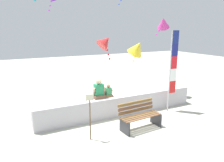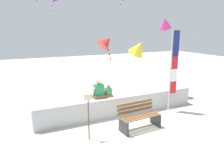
{
  "view_description": "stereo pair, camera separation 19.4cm",
  "coord_description": "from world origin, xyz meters",
  "px_view_note": "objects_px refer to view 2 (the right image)",
  "views": [
    {
      "loc": [
        -3.81,
        -6.08,
        3.22
      ],
      "look_at": [
        -0.32,
        0.89,
        1.36
      ],
      "focal_mm": 34.44,
      "sensor_mm": 36.0,
      "label": 1
    },
    {
      "loc": [
        -3.63,
        -6.17,
        3.22
      ],
      "look_at": [
        -0.32,
        0.89,
        1.36
      ],
      "focal_mm": 34.44,
      "sensor_mm": 36.0,
      "label": 2
    }
  ],
  "objects_px": {
    "park_bench": "(139,117)",
    "person_child": "(108,92)",
    "flag_banner": "(173,67)",
    "kite_yellow": "(138,48)",
    "sign_post": "(88,113)",
    "person_adult": "(99,90)",
    "kite_magenta": "(165,23)",
    "kite_red": "(106,42)"
  },
  "relations": [
    {
      "from": "park_bench",
      "to": "kite_red",
      "type": "height_order",
      "value": "kite_red"
    },
    {
      "from": "flag_banner",
      "to": "kite_yellow",
      "type": "distance_m",
      "value": 1.9
    },
    {
      "from": "flag_banner",
      "to": "sign_post",
      "type": "distance_m",
      "value": 3.96
    },
    {
      "from": "kite_yellow",
      "to": "sign_post",
      "type": "relative_size",
      "value": 0.79
    },
    {
      "from": "person_child",
      "to": "sign_post",
      "type": "bearing_deg",
      "value": -131.63
    },
    {
      "from": "park_bench",
      "to": "kite_yellow",
      "type": "xyz_separation_m",
      "value": [
        1.48,
        2.53,
        2.02
      ]
    },
    {
      "from": "park_bench",
      "to": "flag_banner",
      "type": "distance_m",
      "value": 2.58
    },
    {
      "from": "flag_banner",
      "to": "kite_magenta",
      "type": "distance_m",
      "value": 2.66
    },
    {
      "from": "park_bench",
      "to": "kite_magenta",
      "type": "distance_m",
      "value": 5.03
    },
    {
      "from": "person_adult",
      "to": "kite_yellow",
      "type": "relative_size",
      "value": 0.66
    },
    {
      "from": "person_adult",
      "to": "kite_yellow",
      "type": "xyz_separation_m",
      "value": [
        2.32,
        1.06,
        1.38
      ]
    },
    {
      "from": "park_bench",
      "to": "kite_yellow",
      "type": "bearing_deg",
      "value": 59.58
    },
    {
      "from": "person_child",
      "to": "sign_post",
      "type": "relative_size",
      "value": 0.34
    },
    {
      "from": "person_child",
      "to": "sign_post",
      "type": "xyz_separation_m",
      "value": [
        -1.3,
        -1.46,
        -0.11
      ]
    },
    {
      "from": "kite_yellow",
      "to": "kite_red",
      "type": "bearing_deg",
      "value": 149.05
    },
    {
      "from": "park_bench",
      "to": "person_child",
      "type": "distance_m",
      "value": 1.62
    },
    {
      "from": "flag_banner",
      "to": "kite_magenta",
      "type": "relative_size",
      "value": 3.43
    },
    {
      "from": "park_bench",
      "to": "kite_magenta",
      "type": "relative_size",
      "value": 1.56
    },
    {
      "from": "person_child",
      "to": "kite_magenta",
      "type": "distance_m",
      "value": 4.42
    },
    {
      "from": "park_bench",
      "to": "kite_red",
      "type": "distance_m",
      "value": 3.99
    },
    {
      "from": "person_child",
      "to": "kite_yellow",
      "type": "xyz_separation_m",
      "value": [
        1.93,
        1.06,
        1.49
      ]
    },
    {
      "from": "kite_magenta",
      "to": "kite_red",
      "type": "relative_size",
      "value": 0.8
    },
    {
      "from": "park_bench",
      "to": "sign_post",
      "type": "distance_m",
      "value": 1.8
    },
    {
      "from": "person_adult",
      "to": "person_child",
      "type": "bearing_deg",
      "value": 0.05
    },
    {
      "from": "kite_yellow",
      "to": "sign_post",
      "type": "height_order",
      "value": "kite_yellow"
    },
    {
      "from": "kite_magenta",
      "to": "park_bench",
      "type": "bearing_deg",
      "value": -138.39
    },
    {
      "from": "park_bench",
      "to": "kite_red",
      "type": "xyz_separation_m",
      "value": [
        0.26,
        3.26,
        2.29
      ]
    },
    {
      "from": "park_bench",
      "to": "flag_banner",
      "type": "bearing_deg",
      "value": 21.75
    },
    {
      "from": "flag_banner",
      "to": "kite_magenta",
      "type": "bearing_deg",
      "value": 62.56
    },
    {
      "from": "flag_banner",
      "to": "kite_yellow",
      "type": "relative_size",
      "value": 2.85
    },
    {
      "from": "kite_magenta",
      "to": "kite_yellow",
      "type": "bearing_deg",
      "value": -176.33
    },
    {
      "from": "person_adult",
      "to": "sign_post",
      "type": "xyz_separation_m",
      "value": [
        -0.91,
        -1.46,
        -0.21
      ]
    },
    {
      "from": "flag_banner",
      "to": "kite_yellow",
      "type": "bearing_deg",
      "value": 106.84
    },
    {
      "from": "sign_post",
      "to": "person_adult",
      "type": "bearing_deg",
      "value": 58.12
    },
    {
      "from": "kite_red",
      "to": "park_bench",
      "type": "bearing_deg",
      "value": -94.6
    },
    {
      "from": "kite_magenta",
      "to": "kite_red",
      "type": "height_order",
      "value": "kite_magenta"
    },
    {
      "from": "park_bench",
      "to": "flag_banner",
      "type": "relative_size",
      "value": 0.45
    },
    {
      "from": "park_bench",
      "to": "kite_magenta",
      "type": "bearing_deg",
      "value": 41.61
    },
    {
      "from": "person_child",
      "to": "kite_red",
      "type": "distance_m",
      "value": 2.6
    },
    {
      "from": "person_child",
      "to": "park_bench",
      "type": "bearing_deg",
      "value": -73.03
    },
    {
      "from": "kite_yellow",
      "to": "park_bench",
      "type": "bearing_deg",
      "value": -120.42
    },
    {
      "from": "person_child",
      "to": "kite_yellow",
      "type": "bearing_deg",
      "value": 28.75
    }
  ]
}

